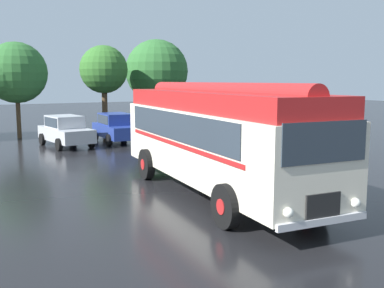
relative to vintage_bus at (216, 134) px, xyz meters
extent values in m
plane|color=black|center=(0.44, 0.05, -1.89)|extent=(120.00, 120.00, 0.00)
cube|color=silver|center=(0.00, 0.01, -0.29)|extent=(3.34, 10.18, 2.10)
cube|color=red|center=(0.00, 0.01, 1.04)|extent=(3.13, 9.96, 0.56)
cylinder|color=red|center=(0.00, 0.01, 1.30)|extent=(1.41, 9.52, 0.60)
cube|color=#2D3842|center=(1.29, 0.20, 0.28)|extent=(0.72, 7.97, 0.84)
cube|color=#2D3842|center=(-1.23, 0.42, 0.28)|extent=(0.72, 7.97, 0.84)
cube|color=red|center=(1.28, 0.10, -0.26)|extent=(0.73, 8.17, 0.12)
cube|color=red|center=(-1.24, 0.32, -0.26)|extent=(0.73, 8.17, 0.12)
cube|color=#2D3842|center=(-0.43, -4.99, 0.38)|extent=(2.20, 0.22, 0.88)
cube|color=black|center=(-0.43, -4.99, -0.99)|extent=(0.90, 0.14, 0.56)
cube|color=silver|center=(-0.43, -5.01, -1.32)|extent=(2.37, 0.30, 0.16)
sphere|color=white|center=(0.47, -5.08, -1.02)|extent=(0.22, 0.22, 0.22)
sphere|color=white|center=(-1.32, -4.92, -1.02)|extent=(0.22, 0.22, 0.22)
cylinder|color=black|center=(1.03, -3.19, -1.34)|extent=(0.37, 1.12, 1.10)
cylinder|color=red|center=(1.03, -3.19, -1.34)|extent=(0.35, 0.41, 0.39)
cylinder|color=black|center=(-1.56, -2.97, -1.34)|extent=(0.37, 1.12, 1.10)
cylinder|color=red|center=(-1.56, -2.97, -1.34)|extent=(0.35, 0.41, 0.39)
cylinder|color=black|center=(1.54, 2.79, -1.34)|extent=(0.37, 1.12, 1.10)
cylinder|color=red|center=(1.54, 2.79, -1.34)|extent=(0.35, 0.41, 0.39)
cylinder|color=black|center=(-1.05, 3.01, -1.34)|extent=(0.37, 1.12, 1.10)
cylinder|color=red|center=(-1.05, 3.01, -1.34)|extent=(0.35, 0.41, 0.39)
cube|color=#B7BABF|center=(-1.60, 12.68, -1.22)|extent=(2.21, 4.38, 0.70)
cube|color=#B7BABF|center=(-1.62, 12.83, -0.55)|extent=(1.76, 2.35, 0.64)
cube|color=#2D3842|center=(-0.87, 12.92, -0.55)|extent=(0.27, 1.92, 0.50)
cube|color=#2D3842|center=(-2.37, 12.73, -0.55)|extent=(0.27, 1.92, 0.50)
cylinder|color=black|center=(-0.56, 11.50, -1.57)|extent=(0.28, 0.66, 0.64)
cylinder|color=black|center=(-2.31, 11.28, -1.57)|extent=(0.28, 0.66, 0.64)
cylinder|color=black|center=(-0.89, 14.08, -1.57)|extent=(0.28, 0.66, 0.64)
cylinder|color=black|center=(-2.64, 13.86, -1.57)|extent=(0.28, 0.66, 0.64)
cube|color=navy|center=(1.37, 12.97, -1.22)|extent=(1.77, 4.23, 0.70)
cube|color=navy|center=(1.38, 13.12, -0.55)|extent=(1.53, 2.21, 0.64)
cube|color=#2D3842|center=(2.13, 13.11, -0.55)|extent=(0.06, 1.93, 0.50)
cube|color=#2D3842|center=(0.62, 13.13, -0.55)|extent=(0.06, 1.93, 0.50)
cylinder|color=black|center=(2.23, 11.65, -1.57)|extent=(0.21, 0.64, 0.64)
cylinder|color=black|center=(0.47, 11.68, -1.57)|extent=(0.21, 0.64, 0.64)
cylinder|color=black|center=(2.28, 14.25, -1.57)|extent=(0.21, 0.64, 0.64)
cylinder|color=black|center=(0.52, 14.29, -1.57)|extent=(0.21, 0.64, 0.64)
cylinder|color=#4C3823|center=(-3.30, 17.56, -0.58)|extent=(0.26, 0.26, 2.63)
sphere|color=#2D662D|center=(-3.30, 17.56, 2.13)|extent=(3.71, 3.71, 3.71)
sphere|color=#2D662D|center=(-3.88, 17.23, 1.97)|extent=(2.65, 2.65, 2.65)
cylinder|color=#4C3823|center=(2.30, 17.84, -0.35)|extent=(0.37, 0.37, 3.08)
sphere|color=#336B28|center=(2.30, 17.84, 2.39)|extent=(3.22, 3.22, 3.22)
sphere|color=#336B28|center=(2.01, 17.90, 2.66)|extent=(2.19, 2.19, 2.19)
cylinder|color=#4C3823|center=(6.91, 19.38, -0.65)|extent=(0.34, 0.34, 2.49)
sphere|color=#2D662D|center=(6.91, 19.38, 2.36)|extent=(4.70, 4.70, 4.70)
sphere|color=#2D662D|center=(6.63, 19.15, 2.35)|extent=(2.91, 2.91, 2.91)
camera|label=1|loc=(-7.37, -11.72, 1.66)|focal=42.00mm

